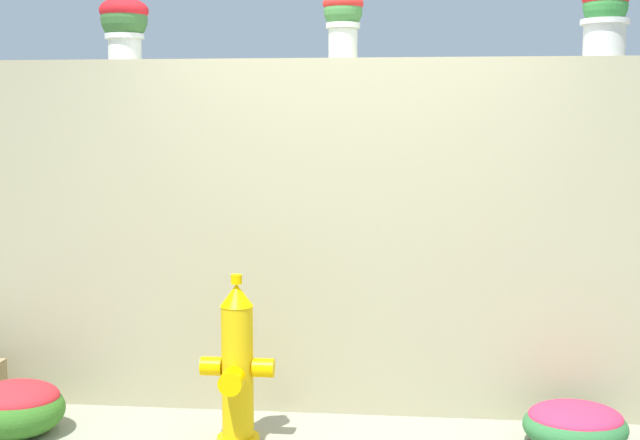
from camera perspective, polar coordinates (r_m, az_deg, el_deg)
name	(u,v)px	position (r m, az deg, el deg)	size (l,w,h in m)	color
stone_wall	(351,236)	(5.09, 2.13, -1.05)	(6.24, 0.41, 2.08)	tan
potted_plant_1	(124,21)	(5.36, -13.01, 12.86)	(0.29, 0.29, 0.39)	silver
potted_plant_2	(343,17)	(5.09, 1.56, 13.48)	(0.24, 0.24, 0.40)	beige
potted_plant_3	(605,15)	(5.18, 18.60, 12.90)	(0.27, 0.27, 0.41)	silver
fire_hydrant	(237,367)	(4.63, -5.59, -9.81)	(0.40, 0.32, 0.92)	#E0AF0B
flower_bush_left	(575,424)	(4.83, 16.76, -12.95)	(0.55, 0.49, 0.24)	#30713A
flower_bush_right	(16,406)	(5.08, -19.76, -11.66)	(0.54, 0.49, 0.31)	#377423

